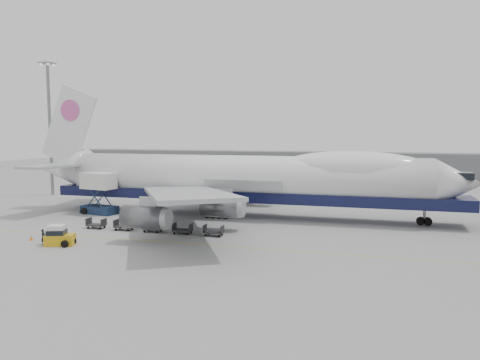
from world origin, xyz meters
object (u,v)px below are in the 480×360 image
(catering_truck, at_px, (99,191))
(baggage_tug, at_px, (59,236))
(ground_worker, at_px, (43,237))
(airliner, at_px, (247,178))

(catering_truck, height_order, baggage_tug, catering_truck)
(catering_truck, xyz_separation_m, ground_worker, (4.87, -18.63, -2.60))
(catering_truck, bearing_deg, ground_worker, -65.10)
(airliner, relative_size, ground_worker, 39.11)
(baggage_tug, distance_m, ground_worker, 1.89)
(catering_truck, relative_size, baggage_tug, 1.82)
(airliner, xyz_separation_m, ground_worker, (-17.03, -22.71, -4.77))
(airliner, bearing_deg, ground_worker, -126.87)
(ground_worker, bearing_deg, catering_truck, 5.55)
(catering_truck, bearing_deg, airliner, 20.79)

